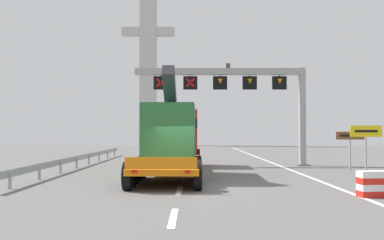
{
  "coord_description": "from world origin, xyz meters",
  "views": [
    {
      "loc": [
        0.37,
        -17.15,
        2.24
      ],
      "look_at": [
        0.28,
        8.44,
        2.97
      ],
      "focal_mm": 39.75,
      "sensor_mm": 36.0,
      "label": 1
    }
  ],
  "objects_px": {
    "overhead_lane_gantry": "(242,86)",
    "bridge_pylon_distant": "(150,51)",
    "crash_barrier_striped": "(375,184)",
    "exit_sign_yellow": "(367,137)",
    "heavy_haul_truck_orange": "(175,137)",
    "tourist_info_sign_brown": "(352,141)"
  },
  "relations": [
    {
      "from": "overhead_lane_gantry",
      "to": "bridge_pylon_distant",
      "type": "distance_m",
      "value": 46.21
    },
    {
      "from": "crash_barrier_striped",
      "to": "exit_sign_yellow",
      "type": "bearing_deg",
      "value": 69.35
    },
    {
      "from": "overhead_lane_gantry",
      "to": "bridge_pylon_distant",
      "type": "relative_size",
      "value": 0.37
    },
    {
      "from": "heavy_haul_truck_orange",
      "to": "exit_sign_yellow",
      "type": "height_order",
      "value": "heavy_haul_truck_orange"
    },
    {
      "from": "heavy_haul_truck_orange",
      "to": "tourist_info_sign_brown",
      "type": "xyz_separation_m",
      "value": [
        10.08,
        0.58,
        -0.25
      ]
    },
    {
      "from": "overhead_lane_gantry",
      "to": "crash_barrier_striped",
      "type": "relative_size",
      "value": 11.13
    },
    {
      "from": "heavy_haul_truck_orange",
      "to": "exit_sign_yellow",
      "type": "bearing_deg",
      "value": -11.78
    },
    {
      "from": "heavy_haul_truck_orange",
      "to": "tourist_info_sign_brown",
      "type": "height_order",
      "value": "heavy_haul_truck_orange"
    },
    {
      "from": "bridge_pylon_distant",
      "to": "heavy_haul_truck_orange",
      "type": "bearing_deg",
      "value": -82.39
    },
    {
      "from": "exit_sign_yellow",
      "to": "overhead_lane_gantry",
      "type": "bearing_deg",
      "value": 129.46
    },
    {
      "from": "heavy_haul_truck_orange",
      "to": "crash_barrier_striped",
      "type": "height_order",
      "value": "heavy_haul_truck_orange"
    },
    {
      "from": "heavy_haul_truck_orange",
      "to": "bridge_pylon_distant",
      "type": "relative_size",
      "value": 0.45
    },
    {
      "from": "exit_sign_yellow",
      "to": "crash_barrier_striped",
      "type": "xyz_separation_m",
      "value": [
        -2.64,
        -7.01,
        -1.53
      ]
    },
    {
      "from": "tourist_info_sign_brown",
      "to": "bridge_pylon_distant",
      "type": "distance_m",
      "value": 52.55
    },
    {
      "from": "tourist_info_sign_brown",
      "to": "crash_barrier_striped",
      "type": "bearing_deg",
      "value": -106.29
    },
    {
      "from": "exit_sign_yellow",
      "to": "bridge_pylon_distant",
      "type": "height_order",
      "value": "bridge_pylon_distant"
    },
    {
      "from": "heavy_haul_truck_orange",
      "to": "crash_barrier_striped",
      "type": "xyz_separation_m",
      "value": [
        7.26,
        -9.07,
        -1.54
      ]
    },
    {
      "from": "bridge_pylon_distant",
      "to": "tourist_info_sign_brown",
      "type": "bearing_deg",
      "value": -70.91
    },
    {
      "from": "exit_sign_yellow",
      "to": "crash_barrier_striped",
      "type": "height_order",
      "value": "exit_sign_yellow"
    },
    {
      "from": "bridge_pylon_distant",
      "to": "overhead_lane_gantry",
      "type": "bearing_deg",
      "value": -76.13
    },
    {
      "from": "exit_sign_yellow",
      "to": "tourist_info_sign_brown",
      "type": "relative_size",
      "value": 1.14
    },
    {
      "from": "overhead_lane_gantry",
      "to": "exit_sign_yellow",
      "type": "relative_size",
      "value": 4.54
    }
  ]
}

